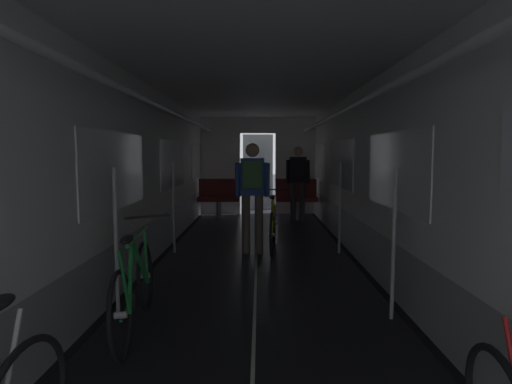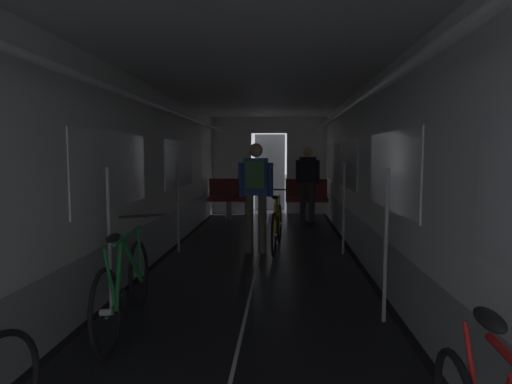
% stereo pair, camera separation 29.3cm
% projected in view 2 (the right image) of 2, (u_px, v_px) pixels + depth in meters
% --- Properties ---
extents(train_car_shell, '(3.14, 12.34, 2.57)m').
position_uv_depth(train_car_shell, '(255.00, 140.00, 5.26)').
color(train_car_shell, black).
rests_on(train_car_shell, ground).
extents(bench_seat_far_left, '(0.98, 0.51, 0.95)m').
position_uv_depth(bench_seat_far_left, '(229.00, 195.00, 9.86)').
color(bench_seat_far_left, gray).
rests_on(bench_seat_far_left, ground).
extents(bench_seat_far_right, '(0.98, 0.51, 0.95)m').
position_uv_depth(bench_seat_far_right, '(306.00, 195.00, 9.75)').
color(bench_seat_far_right, gray).
rests_on(bench_seat_far_right, ground).
extents(bicycle_green, '(0.44, 1.69, 0.95)m').
position_uv_depth(bicycle_green, '(125.00, 285.00, 3.66)').
color(bicycle_green, black).
rests_on(bicycle_green, ground).
extents(person_cyclist_aisle, '(0.53, 0.37, 1.69)m').
position_uv_depth(person_cyclist_aisle, '(256.00, 188.00, 6.39)').
color(person_cyclist_aisle, brown).
rests_on(person_cyclist_aisle, ground).
extents(bicycle_yellow_in_aisle, '(0.44, 1.69, 0.93)m').
position_uv_depth(bicycle_yellow_in_aisle, '(277.00, 226.00, 6.69)').
color(bicycle_yellow_in_aisle, black).
rests_on(bicycle_yellow_in_aisle, ground).
extents(person_standing_near_bench, '(0.53, 0.23, 1.69)m').
position_uv_depth(person_standing_near_bench, '(308.00, 179.00, 9.34)').
color(person_standing_near_bench, '#2D2D33').
rests_on(person_standing_near_bench, ground).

